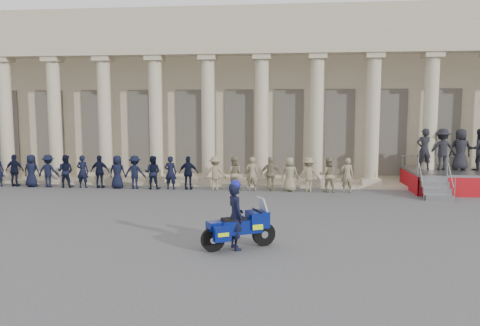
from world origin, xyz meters
TOP-DOWN VIEW (x-y plane):
  - ground at (0.00, 0.00)m, footprint 90.00×90.00m
  - building at (-0.00, 14.74)m, footprint 40.00×12.50m
  - officer_rank at (-4.94, 6.63)m, footprint 20.75×0.59m
  - reviewing_stand at (10.41, 7.58)m, footprint 4.63×4.34m
  - motorcycle at (1.32, -2.44)m, footprint 1.92×1.32m
  - rider at (1.22, -2.50)m, footprint 0.67×0.77m

SIDE VIEW (x-z plane):
  - ground at x=0.00m, z-range 0.00..0.00m
  - motorcycle at x=1.32m, z-range -0.09..1.25m
  - officer_rank at x=-4.94m, z-range 0.00..1.56m
  - rider at x=1.22m, z-range -0.01..1.85m
  - reviewing_stand at x=10.41m, z-range 0.15..2.98m
  - building at x=0.00m, z-range 0.02..9.02m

